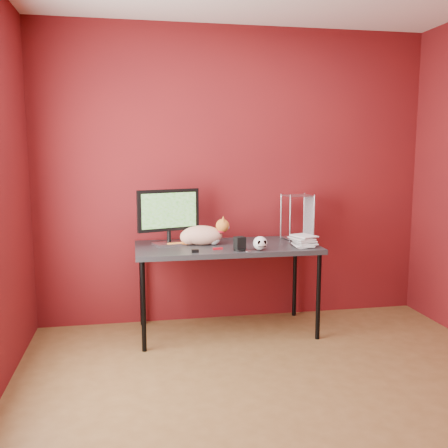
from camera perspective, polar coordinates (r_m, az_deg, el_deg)
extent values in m
cube|color=brown|center=(3.17, 8.08, -20.45)|extent=(3.50, 3.50, 0.01)
cube|color=#5A1014|center=(4.48, 1.29, 5.48)|extent=(3.50, 0.02, 2.60)
cube|color=black|center=(4.15, 0.30, -2.69)|extent=(1.50, 0.70, 0.04)
cylinder|color=black|center=(3.88, -9.20, -9.30)|extent=(0.04, 0.04, 0.71)
cylinder|color=black|center=(4.15, 10.73, -8.18)|extent=(0.04, 0.04, 0.71)
cylinder|color=black|center=(4.46, -9.38, -6.98)|extent=(0.04, 0.04, 0.71)
cylinder|color=black|center=(4.69, 8.08, -6.17)|extent=(0.04, 0.04, 0.71)
cube|color=#ACADB1|center=(4.17, -6.29, -2.27)|extent=(0.29, 0.24, 0.02)
cylinder|color=black|center=(4.16, -6.31, -1.43)|extent=(0.03, 0.03, 0.11)
cube|color=black|center=(4.13, -6.36, 1.58)|extent=(0.52, 0.20, 0.34)
cube|color=#174813|center=(4.13, -6.36, 1.58)|extent=(0.46, 0.15, 0.29)
ellipsoid|color=#BF5328|center=(4.15, -2.54, -1.29)|extent=(0.37, 0.25, 0.16)
ellipsoid|color=#BF5328|center=(4.16, -3.93, -1.48)|extent=(0.19, 0.18, 0.13)
sphere|color=silver|center=(4.14, -1.15, -1.64)|extent=(0.11, 0.11, 0.11)
sphere|color=#C36C26|center=(4.12, -0.17, -0.19)|extent=(0.11, 0.11, 0.11)
cone|color=#C36C26|center=(4.09, -0.11, 0.52)|extent=(0.04, 0.04, 0.05)
cone|color=#C36C26|center=(4.14, -0.09, 0.63)|extent=(0.04, 0.04, 0.05)
cylinder|color=red|center=(4.13, -0.38, -0.81)|extent=(0.08, 0.08, 0.01)
cylinder|color=#C36C26|center=(4.13, -5.25, -2.29)|extent=(0.18, 0.07, 0.03)
ellipsoid|color=silver|center=(3.93, 4.15, -2.20)|extent=(0.11, 0.11, 0.11)
ellipsoid|color=black|center=(3.88, 4.01, -2.14)|extent=(0.03, 0.01, 0.03)
ellipsoid|color=black|center=(3.89, 4.65, -2.11)|extent=(0.03, 0.01, 0.03)
cube|color=black|center=(3.88, 4.34, -2.59)|extent=(0.06, 0.01, 0.01)
cylinder|color=black|center=(3.92, 1.80, -2.96)|extent=(0.10, 0.10, 0.01)
cube|color=black|center=(3.91, 1.80, -2.17)|extent=(0.10, 0.09, 0.10)
imported|color=beige|center=(4.11, 8.12, -1.17)|extent=(0.16, 0.21, 0.20)
imported|color=beige|center=(4.08, 8.18, 1.64)|extent=(0.16, 0.21, 0.20)
imported|color=beige|center=(4.06, 8.24, 4.49)|extent=(0.18, 0.22, 0.20)
imported|color=beige|center=(4.05, 8.30, 7.35)|extent=(0.19, 0.23, 0.20)
imported|color=beige|center=(4.05, 8.36, 10.22)|extent=(0.21, 0.24, 0.20)
cylinder|color=#ACADB1|center=(4.33, 7.33, 0.64)|extent=(0.01, 0.01, 0.40)
cylinder|color=#ACADB1|center=(4.40, 10.18, 0.71)|extent=(0.01, 0.01, 0.40)
cylinder|color=#ACADB1|center=(4.51, 6.60, 0.96)|extent=(0.01, 0.01, 0.40)
cylinder|color=#ACADB1|center=(4.58, 9.36, 1.02)|extent=(0.01, 0.01, 0.40)
cube|color=#ACADB1|center=(4.48, 8.32, -1.55)|extent=(0.25, 0.22, 0.01)
cube|color=#ACADB1|center=(4.43, 8.42, 3.25)|extent=(0.25, 0.22, 0.01)
cube|color=#A00C17|center=(3.96, -0.73, -2.82)|extent=(0.08, 0.03, 0.02)
cube|color=black|center=(3.85, -3.32, -3.09)|extent=(0.05, 0.03, 0.03)
cylinder|color=#ACADB1|center=(3.89, 2.79, -3.11)|extent=(0.04, 0.04, 0.00)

